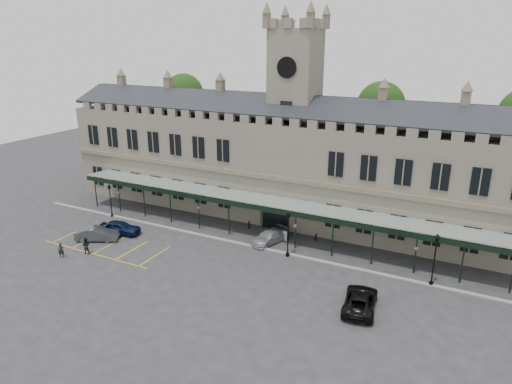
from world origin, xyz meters
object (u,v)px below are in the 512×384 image
at_px(car_left_b, 97,234).
at_px(sign_board, 284,236).
at_px(car_left_a, 120,228).
at_px(lamp_post_mid, 288,229).
at_px(person_b, 86,245).
at_px(car_taxi, 270,237).
at_px(traffic_cone, 366,311).
at_px(car_van, 360,300).
at_px(lamp_post_right, 435,255).
at_px(lamp_post_left, 110,197).
at_px(station_building, 293,165).
at_px(clock_tower, 295,110).
at_px(person_a, 61,250).

bearing_deg(car_left_b, sign_board, -89.62).
bearing_deg(car_left_a, lamp_post_mid, -96.68).
height_order(car_left_b, person_b, person_b).
bearing_deg(car_left_b, car_taxi, -91.13).
height_order(traffic_cone, sign_board, sign_board).
bearing_deg(car_van, car_taxi, -42.65).
height_order(lamp_post_right, person_b, lamp_post_right).
bearing_deg(traffic_cone, lamp_post_mid, 144.79).
xyz_separation_m(lamp_post_right, car_taxi, (-16.76, 1.69, -2.30)).
bearing_deg(lamp_post_left, station_building, 28.12).
bearing_deg(car_left_b, lamp_post_left, 4.93).
xyz_separation_m(car_van, person_b, (-27.69, -2.61, 0.12)).
relative_size(clock_tower, lamp_post_left, 5.86).
bearing_deg(clock_tower, car_van, -52.51).
distance_m(lamp_post_right, person_b, 33.77).
bearing_deg(clock_tower, lamp_post_right, -30.39).
relative_size(lamp_post_mid, car_left_b, 1.09).
bearing_deg(lamp_post_left, car_left_a, -38.31).
distance_m(car_left_a, car_taxi, 16.95).
height_order(lamp_post_right, sign_board, lamp_post_right).
xyz_separation_m(clock_tower, car_left_a, (-15.00, -14.33, -12.32)).
bearing_deg(car_left_b, car_left_a, -49.80).
distance_m(car_left_a, car_van, 28.12).
bearing_deg(clock_tower, person_b, -126.90).
distance_m(clock_tower, car_taxi, 15.22).
distance_m(lamp_post_right, car_taxi, 17.00).
distance_m(station_building, car_van, 22.05).
height_order(lamp_post_left, lamp_post_mid, lamp_post_mid).
bearing_deg(person_b, sign_board, -169.11).
relative_size(lamp_post_left, car_van, 0.78).
bearing_deg(person_a, clock_tower, 12.96).
xyz_separation_m(sign_board, car_van, (10.79, -9.39, 0.22)).
relative_size(sign_board, person_a, 0.70).
height_order(car_left_b, car_van, same).
relative_size(sign_board, person_b, 0.63).
height_order(car_van, person_b, person_b).
distance_m(lamp_post_mid, person_a, 22.91).
bearing_deg(car_van, clock_tower, -60.72).
height_order(station_building, person_b, station_building).
distance_m(lamp_post_right, sign_board, 16.00).
bearing_deg(person_a, car_van, -31.24).
relative_size(clock_tower, car_taxi, 5.29).
relative_size(station_building, lamp_post_mid, 12.04).
height_order(lamp_post_left, sign_board, lamp_post_left).
distance_m(sign_board, person_b, 20.73).
height_order(lamp_post_left, lamp_post_right, lamp_post_right).
bearing_deg(lamp_post_left, car_taxi, 5.23).
bearing_deg(lamp_post_right, person_b, -164.26).
xyz_separation_m(lamp_post_right, sign_board, (-15.55, 2.86, -2.45)).
xyz_separation_m(lamp_post_left, traffic_cone, (33.41, -7.08, -2.16)).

